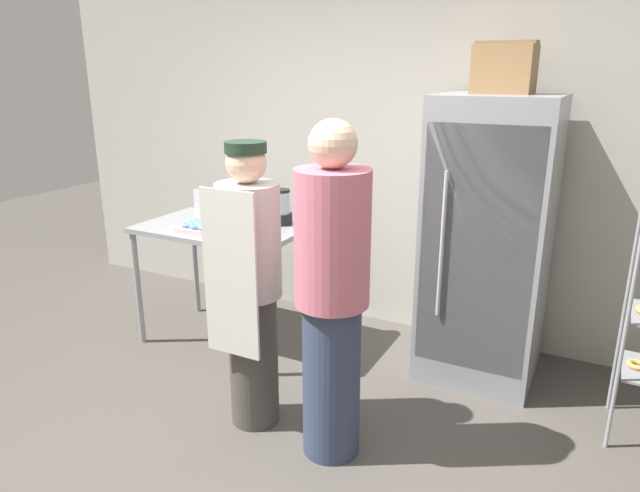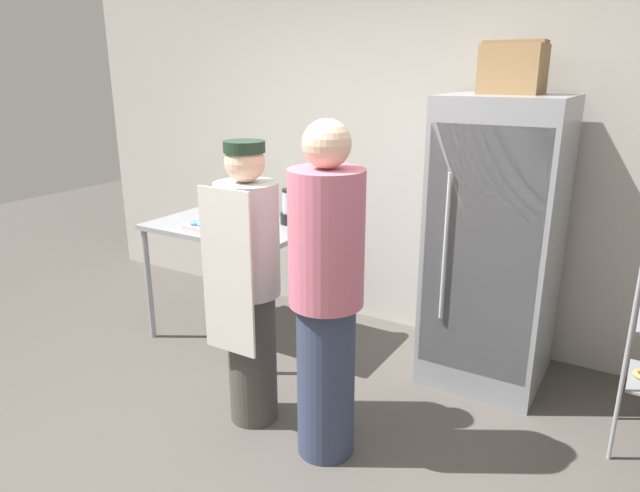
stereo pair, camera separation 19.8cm
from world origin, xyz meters
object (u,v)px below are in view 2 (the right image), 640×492
person_baker (249,283)px  donut_box (209,224)px  person_customer (326,295)px  blender_pitcher (290,208)px  cardboard_storage_box (513,68)px  refrigerator (495,244)px

person_baker → donut_box: bearing=144.2°
person_baker → person_customer: 0.53m
donut_box → blender_pitcher: 0.60m
donut_box → person_customer: person_customer is taller
donut_box → blender_pitcher: bearing=51.1°
blender_pitcher → person_baker: 1.12m
person_baker → person_customer: (0.52, -0.04, 0.05)m
blender_pitcher → person_baker: bearing=-68.2°
blender_pitcher → cardboard_storage_box: size_ratio=0.74×
refrigerator → cardboard_storage_box: size_ratio=5.25×
refrigerator → blender_pitcher: refrigerator is taller
cardboard_storage_box → person_customer: (-0.50, -1.32, -1.09)m
blender_pitcher → person_customer: 1.42m
blender_pitcher → person_customer: size_ratio=0.15×
blender_pitcher → donut_box: bearing=-128.9°
refrigerator → blender_pitcher: (-1.44, -0.18, 0.09)m
person_customer → donut_box: bearing=155.0°
donut_box → blender_pitcher: size_ratio=1.10×
donut_box → person_customer: size_ratio=0.16×
refrigerator → person_customer: 1.35m
donut_box → blender_pitcher: (0.37, 0.46, 0.07)m
refrigerator → person_customer: (-0.51, -1.25, -0.02)m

